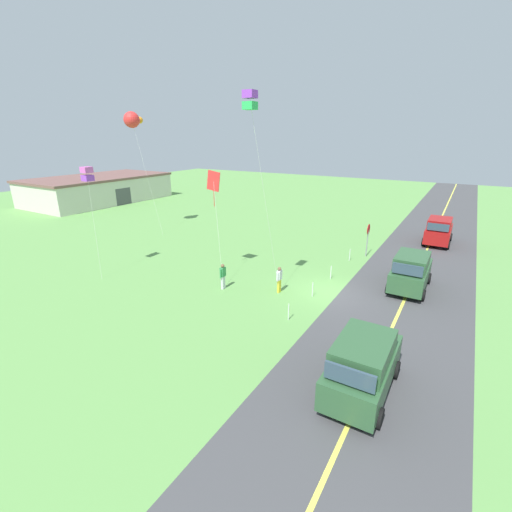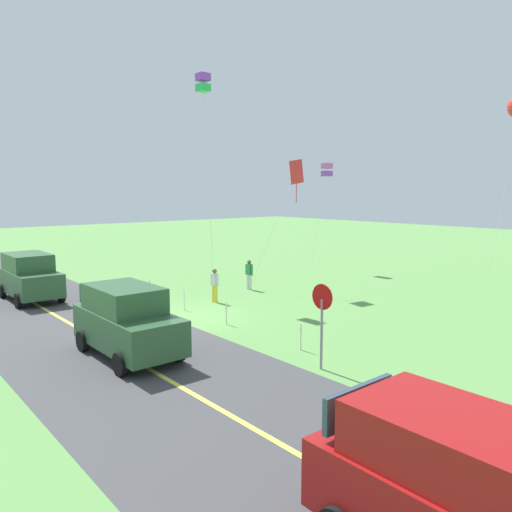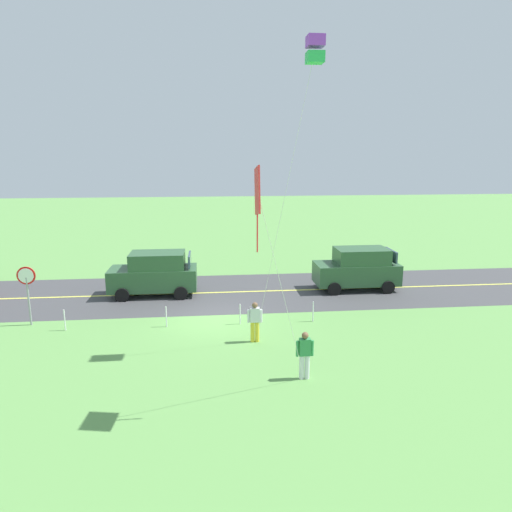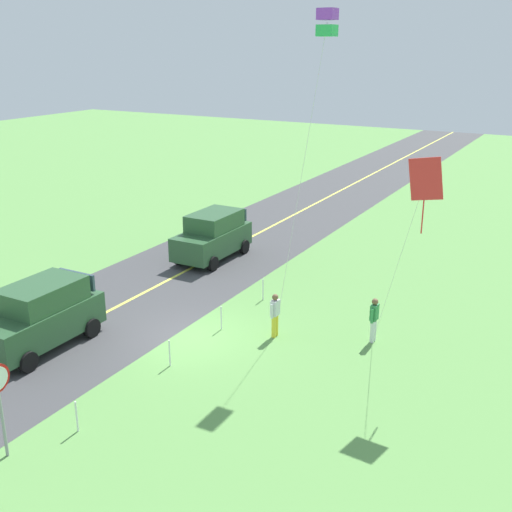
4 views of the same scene
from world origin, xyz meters
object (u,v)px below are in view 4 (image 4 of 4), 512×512
object	(u,v)px
car_suv_foreground	(40,315)
car_parked_west_near	(213,235)
person_adult_companion	(275,314)
kite_red_low	(425,183)
kite_blue_mid	(327,23)
person_adult_near	(374,318)

from	to	relation	value
car_suv_foreground	car_parked_west_near	bearing A→B (deg)	179.79
car_suv_foreground	person_adult_companion	size ratio (longest dim) A/B	2.75
car_suv_foreground	kite_red_low	bearing A→B (deg)	109.68
car_suv_foreground	kite_blue_mid	xyz separation A→B (m)	(-6.42, 7.36, 9.29)
car_suv_foreground	person_adult_near	bearing A→B (deg)	120.82
car_suv_foreground	kite_blue_mid	distance (m)	13.48
kite_red_low	car_parked_west_near	bearing A→B (deg)	-119.87
car_suv_foreground	person_adult_near	distance (m)	11.34
car_parked_west_near	kite_blue_mid	distance (m)	12.58
kite_red_low	person_adult_near	bearing A→B (deg)	-134.10
person_adult_companion	kite_blue_mid	xyz separation A→B (m)	(-1.91, 0.79, 9.58)
kite_red_low	car_suv_foreground	bearing A→B (deg)	-70.32
car_suv_foreground	car_parked_west_near	distance (m)	10.69
person_adult_companion	kite_blue_mid	distance (m)	9.80
car_parked_west_near	kite_blue_mid	xyz separation A→B (m)	(4.27, 7.33, 9.29)
person_adult_near	kite_red_low	bearing A→B (deg)	54.42
car_parked_west_near	person_adult_near	bearing A→B (deg)	63.30
person_adult_near	kite_blue_mid	world-z (taller)	kite_blue_mid
kite_red_low	kite_blue_mid	bearing A→B (deg)	-119.22
person_adult_companion	kite_blue_mid	bearing A→B (deg)	-176.23
person_adult_near	kite_red_low	world-z (taller)	kite_red_low
person_adult_near	kite_red_low	xyz separation A→B (m)	(1.70, 1.75, 5.25)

